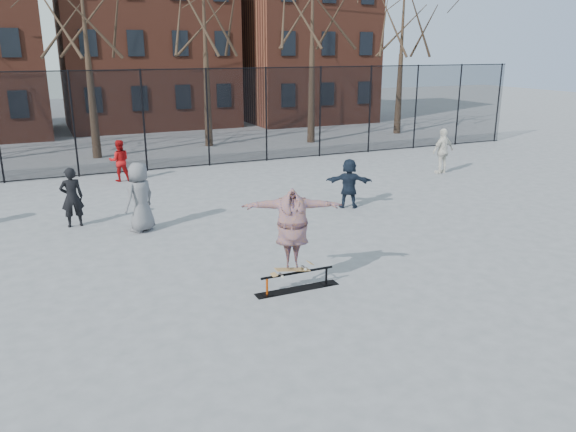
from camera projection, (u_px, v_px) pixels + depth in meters
name	position (u px, v px, depth m)	size (l,w,h in m)	color
ground	(330.00, 284.00, 11.82)	(100.00, 100.00, 0.00)	slate
skate_rail	(297.00, 282.00, 11.51)	(1.81, 0.28, 0.40)	black
skateboard	(292.00, 270.00, 11.38)	(0.80, 0.19, 0.10)	#9A6A3D
skater	(292.00, 230.00, 11.13)	(2.01, 0.55, 1.63)	#633C97
bystander_grey	(140.00, 197.00, 14.99)	(0.92, 0.60, 1.88)	#5E5E63
bystander_black	(72.00, 197.00, 15.40)	(0.61, 0.40, 1.67)	black
bystander_red	(120.00, 161.00, 20.72)	(0.74, 0.58, 1.53)	#AB0F10
bystander_white	(443.00, 151.00, 21.98)	(1.04, 0.43, 1.77)	silver
bystander_navy	(349.00, 183.00, 17.26)	(1.43, 0.46, 1.54)	#182130
fence	(178.00, 118.00, 22.59)	(34.03, 0.07, 4.00)	black
rowhouses	(135.00, 25.00, 33.09)	(29.00, 7.00, 13.00)	#5E2B1E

